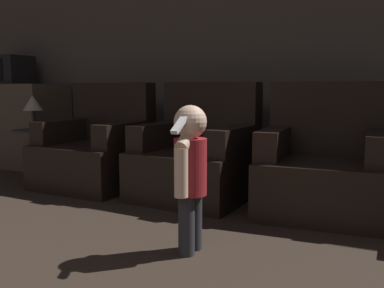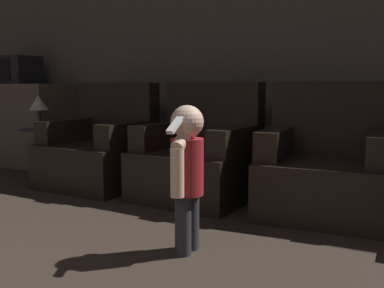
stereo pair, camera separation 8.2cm
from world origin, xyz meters
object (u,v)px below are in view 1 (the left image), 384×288
at_px(armchair_left, 97,151).
at_px(armchair_middle, 197,158).
at_px(microwave, 6,70).
at_px(armchair_right, 323,168).
at_px(person_toddler, 190,167).
at_px(lamp, 33,104).

xyz_separation_m(armchair_left, armchair_middle, (0.98, -0.00, 0.00)).
relative_size(armchair_left, microwave, 1.69).
xyz_separation_m(armchair_middle, armchair_right, (0.97, 0.00, 0.00)).
distance_m(person_toddler, lamp, 2.35).
distance_m(armchair_right, lamp, 2.66).
height_order(armchair_right, lamp, armchair_right).
xyz_separation_m(armchair_right, microwave, (-3.52, 0.45, 0.75)).
bearing_deg(armchair_middle, microwave, 174.38).
distance_m(armchair_middle, person_toddler, 1.18).
relative_size(person_toddler, microwave, 1.44).
bearing_deg(lamp, microwave, 150.24).
distance_m(armchair_left, person_toddler, 1.80).
relative_size(armchair_middle, microwave, 1.69).
bearing_deg(microwave, armchair_right, -7.30).
bearing_deg(armchair_right, person_toddler, -119.19).
xyz_separation_m(armchair_left, microwave, (-1.57, 0.45, 0.75)).
bearing_deg(armchair_middle, person_toddler, -62.97).
bearing_deg(armchair_middle, armchair_right, 4.42).
bearing_deg(microwave, armchair_left, -16.04).
xyz_separation_m(armchair_middle, lamp, (-1.65, -0.06, 0.41)).
bearing_deg(microwave, person_toddler, -27.01).
distance_m(microwave, lamp, 1.09).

